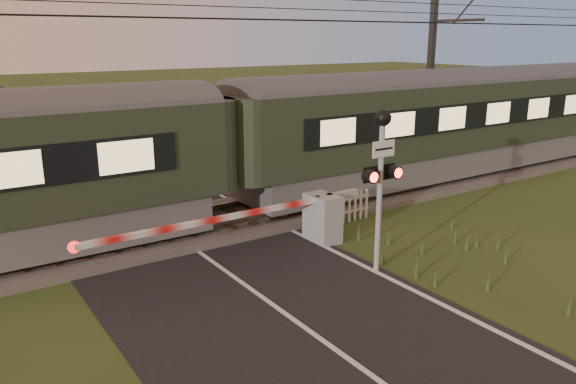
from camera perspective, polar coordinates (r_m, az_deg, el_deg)
ground at (r=10.10m, az=3.04°, el=-14.59°), size 160.00×160.00×0.00m
road at (r=9.94m, az=3.95°, el=-15.06°), size 6.00×140.00×0.03m
track_bed at (r=15.29m, az=-11.74°, el=-3.88°), size 140.00×3.40×0.39m
overhead_wires at (r=14.47m, az=-13.02°, el=17.78°), size 120.00×0.62×0.62m
train at (r=15.36m, az=-6.93°, el=4.36°), size 39.39×2.72×3.66m
boom_gate at (r=14.08m, az=2.49°, el=-2.61°), size 7.28×0.94×1.25m
crossing_signal at (r=12.10m, az=9.44°, el=2.97°), size 0.92×0.36×3.60m
picket_fence at (r=15.60m, az=5.05°, el=-1.78°), size 2.32×0.07×0.86m
catenary_mast at (r=23.45m, az=14.37°, el=11.63°), size 0.22×2.46×7.05m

